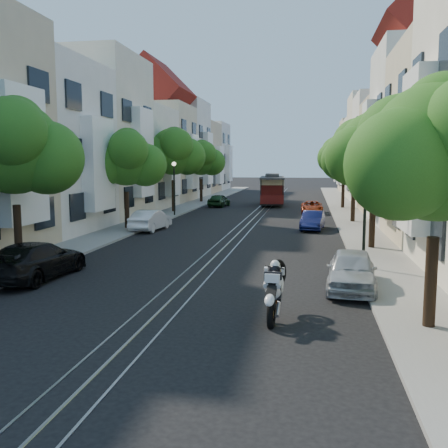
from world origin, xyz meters
The scene contains 27 objects.
ground centered at (0.00, 28.00, 0.00)m, with size 200.00×200.00×0.00m, color black.
sidewalk_east centered at (7.25, 28.00, 0.06)m, with size 2.50×80.00×0.12m, color gray.
sidewalk_west centered at (-7.25, 28.00, 0.06)m, with size 2.50×80.00×0.12m, color gray.
rail_left centered at (-0.55, 28.00, 0.01)m, with size 0.06×80.00×0.02m, color gray.
rail_slot centered at (0.00, 28.00, 0.01)m, with size 0.06×80.00×0.02m, color gray.
rail_right centered at (0.55, 28.00, 0.01)m, with size 0.06×80.00×0.02m, color gray.
lane_line centered at (0.00, 28.00, 0.00)m, with size 0.08×80.00×0.01m, color tan.
townhouses_east centered at (11.87, 27.91, 5.18)m, with size 7.75×72.00×12.00m.
townhouses_west centered at (-11.87, 27.91, 5.08)m, with size 7.75×72.00×11.76m.
tree_e_a centered at (7.26, -3.02, 4.40)m, with size 4.72×3.87×6.27m.
tree_e_b centered at (7.26, 8.98, 4.73)m, with size 4.93×4.08×6.68m.
tree_e_c centered at (7.26, 19.98, 4.60)m, with size 4.84×3.99×6.52m.
tree_e_d centered at (7.26, 30.98, 4.87)m, with size 5.01×4.16×6.85m.
tree_w_a centered at (-7.14, 1.98, 4.73)m, with size 4.93×4.08×6.68m.
tree_w_b centered at (-7.14, 13.98, 4.40)m, with size 4.72×3.87×6.27m.
tree_w_c centered at (-7.14, 24.98, 5.07)m, with size 5.13×4.28×7.09m.
tree_w_d centered at (-7.14, 35.98, 4.60)m, with size 4.84×3.99×6.52m.
lamp_east centered at (6.30, 4.00, 2.85)m, with size 0.32×0.32×4.16m.
lamp_west centered at (-6.30, 22.00, 2.85)m, with size 0.32×0.32×4.16m.
sportbike_rider centered at (3.27, -2.77, 0.90)m, with size 0.57×2.29×1.58m.
cable_car centered at (0.50, 33.85, 1.69)m, with size 2.82×7.58×2.86m.
parked_car_e_near centered at (5.60, 0.87, 0.67)m, with size 1.58×3.92×1.34m, color #A4A9B0.
parked_car_e_mid centered at (4.40, 15.84, 0.59)m, with size 1.25×3.59×1.18m, color #0D1343.
parked_car_e_far centered at (4.40, 26.22, 0.53)m, with size 1.76×3.82×1.06m, color maroon.
parked_car_w_near centered at (-5.60, 0.53, 0.69)m, with size 1.93×4.74×1.38m, color black.
parked_car_w_mid centered at (-5.60, 13.85, 0.65)m, with size 1.37×3.93×1.30m, color silver.
parked_car_w_far centered at (-4.40, 31.23, 0.61)m, with size 1.45×3.61×1.23m, color #153619.
Camera 1 is at (4.16, -15.90, 4.22)m, focal length 40.00 mm.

